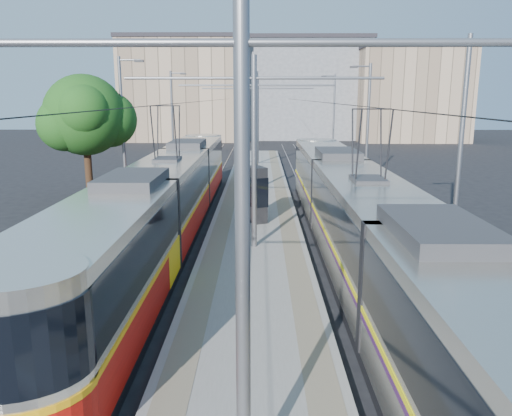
{
  "coord_description": "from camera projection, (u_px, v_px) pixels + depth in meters",
  "views": [
    {
      "loc": [
        0.23,
        -10.2,
        5.88
      ],
      "look_at": [
        0.06,
        8.84,
        1.6
      ],
      "focal_mm": 35.0,
      "sensor_mm": 36.0,
      "label": 1
    }
  ],
  "objects": [
    {
      "name": "ground",
      "position": [
        250.0,
        363.0,
        11.24
      ],
      "size": [
        160.0,
        160.0,
        0.0
      ],
      "primitive_type": "plane",
      "color": "black",
      "rests_on": "ground"
    },
    {
      "name": "platform",
      "position": [
        256.0,
        201.0,
        27.79
      ],
      "size": [
        4.0,
        50.0,
        0.3
      ],
      "primitive_type": "cube",
      "color": "gray",
      "rests_on": "ground"
    },
    {
      "name": "tactile_strip_left",
      "position": [
        230.0,
        199.0,
        27.77
      ],
      "size": [
        0.7,
        50.0,
        0.01
      ],
      "primitive_type": "cube",
      "color": "gray",
      "rests_on": "platform"
    },
    {
      "name": "tactile_strip_right",
      "position": [
        282.0,
        199.0,
        27.75
      ],
      "size": [
        0.7,
        50.0,
        0.01
      ],
      "primitive_type": "cube",
      "color": "gray",
      "rests_on": "platform"
    },
    {
      "name": "rails",
      "position": [
        256.0,
        204.0,
        27.82
      ],
      "size": [
        8.71,
        70.0,
        0.03
      ],
      "color": "gray",
      "rests_on": "ground"
    },
    {
      "name": "tram_left",
      "position": [
        169.0,
        198.0,
        20.86
      ],
      "size": [
        2.43,
        28.59,
        5.5
      ],
      "color": "black",
      "rests_on": "ground"
    },
    {
      "name": "tram_right",
      "position": [
        366.0,
        226.0,
        15.86
      ],
      "size": [
        2.43,
        31.54,
        5.5
      ],
      "color": "black",
      "rests_on": "ground"
    },
    {
      "name": "catenary",
      "position": [
        256.0,
        125.0,
        24.06
      ],
      "size": [
        9.2,
        70.0,
        7.0
      ],
      "color": "slate",
      "rests_on": "platform"
    },
    {
      "name": "street_lamps",
      "position": [
        257.0,
        124.0,
        30.81
      ],
      "size": [
        15.18,
        38.22,
        8.0
      ],
      "color": "slate",
      "rests_on": "ground"
    },
    {
      "name": "shelter",
      "position": [
        256.0,
        193.0,
        22.41
      ],
      "size": [
        1.09,
        1.32,
        2.51
      ],
      "rotation": [
        0.0,
        0.0,
        0.41
      ],
      "color": "black",
      "rests_on": "platform"
    },
    {
      "name": "tree",
      "position": [
        91.0,
        117.0,
        27.5
      ],
      "size": [
        4.86,
        4.5,
        7.07
      ],
      "color": "#382314",
      "rests_on": "ground"
    },
    {
      "name": "building_left",
      "position": [
        186.0,
        89.0,
        68.38
      ],
      "size": [
        16.32,
        12.24,
        13.52
      ],
      "color": "tan",
      "rests_on": "ground"
    },
    {
      "name": "building_centre",
      "position": [
        300.0,
        89.0,
        72.12
      ],
      "size": [
        18.36,
        14.28,
        13.73
      ],
      "color": "gray",
      "rests_on": "ground"
    },
    {
      "name": "building_right",
      "position": [
        409.0,
        94.0,
        66.31
      ],
      "size": [
        14.28,
        10.2,
        12.21
      ],
      "color": "tan",
      "rests_on": "ground"
    }
  ]
}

